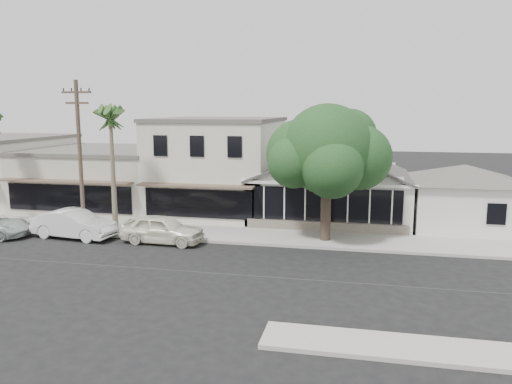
% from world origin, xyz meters
% --- Properties ---
extents(ground, '(140.00, 140.00, 0.00)m').
position_xyz_m(ground, '(0.00, 0.00, 0.00)').
color(ground, black).
rests_on(ground, ground).
extents(sidewalk_north, '(90.00, 3.50, 0.15)m').
position_xyz_m(sidewalk_north, '(-8.00, 6.75, 0.07)').
color(sidewalk_north, '#9E9991').
rests_on(sidewalk_north, ground).
extents(corner_shop, '(10.40, 8.60, 5.10)m').
position_xyz_m(corner_shop, '(5.00, 12.47, 2.62)').
color(corner_shop, silver).
rests_on(corner_shop, ground).
extents(side_cottage, '(6.00, 6.00, 3.00)m').
position_xyz_m(side_cottage, '(13.20, 11.50, 1.50)').
color(side_cottage, silver).
rests_on(side_cottage, ground).
extents(row_building_near, '(8.00, 10.00, 6.50)m').
position_xyz_m(row_building_near, '(-3.00, 13.50, 3.25)').
color(row_building_near, silver).
rests_on(row_building_near, ground).
extents(row_building_midnear, '(10.00, 10.00, 4.20)m').
position_xyz_m(row_building_midnear, '(-12.00, 13.50, 2.10)').
color(row_building_midnear, beige).
rests_on(row_building_midnear, ground).
extents(utility_pole, '(1.80, 0.24, 9.00)m').
position_xyz_m(utility_pole, '(-9.00, 5.20, 4.79)').
color(utility_pole, brown).
rests_on(utility_pole, ground).
extents(car_0, '(4.73, 2.09, 1.58)m').
position_xyz_m(car_0, '(-3.72, 4.41, 0.79)').
color(car_0, white).
rests_on(car_0, ground).
extents(car_1, '(5.14, 2.31, 1.64)m').
position_xyz_m(car_1, '(-9.13, 4.39, 0.82)').
color(car_1, silver).
rests_on(car_1, ground).
extents(shade_tree, '(6.92, 6.26, 7.68)m').
position_xyz_m(shade_tree, '(5.05, 6.65, 5.05)').
color(shade_tree, '#433429').
rests_on(shade_tree, ground).
extents(palm_east, '(2.85, 2.85, 7.93)m').
position_xyz_m(palm_east, '(-7.36, 5.93, 6.82)').
color(palm_east, '#726651').
rests_on(palm_east, ground).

